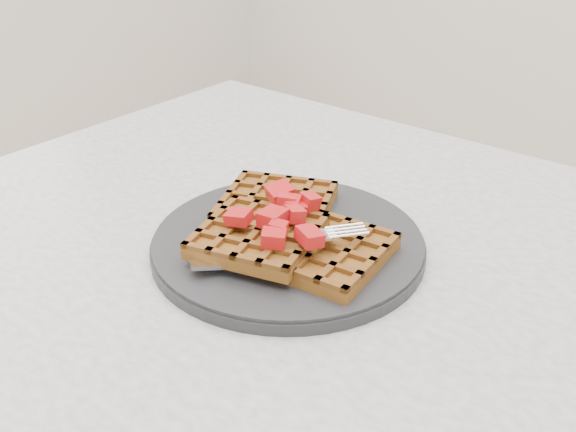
{
  "coord_description": "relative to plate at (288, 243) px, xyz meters",
  "views": [
    {
      "loc": [
        0.21,
        -0.44,
        1.1
      ],
      "look_at": [
        -0.14,
        0.0,
        0.79
      ],
      "focal_mm": 40.0,
      "sensor_mm": 36.0,
      "label": 1
    }
  ],
  "objects": [
    {
      "name": "fork",
      "position": [
        0.04,
        -0.04,
        0.02
      ],
      "size": [
        0.13,
        0.16,
        0.02
      ],
      "primitive_type": null,
      "rotation": [
        0.0,
        0.0,
        -0.66
      ],
      "color": "silver",
      "rests_on": "plate"
    },
    {
      "name": "table",
      "position": [
        0.14,
        -0.0,
        -0.12
      ],
      "size": [
        1.2,
        0.8,
        0.75
      ],
      "color": "silver",
      "rests_on": "ground"
    },
    {
      "name": "strawberry_pile",
      "position": [
        0.0,
        -0.0,
        0.05
      ],
      "size": [
        0.15,
        0.15,
        0.02
      ],
      "primitive_type": null,
      "color": "#A10106",
      "rests_on": "waffles"
    },
    {
      "name": "plate",
      "position": [
        0.0,
        0.0,
        0.0
      ],
      "size": [
        0.28,
        0.28,
        0.02
      ],
      "primitive_type": "cylinder",
      "color": "black",
      "rests_on": "table"
    },
    {
      "name": "waffles",
      "position": [
        0.0,
        -0.0,
        0.02
      ],
      "size": [
        0.23,
        0.22,
        0.03
      ],
      "color": "brown",
      "rests_on": "plate"
    }
  ]
}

